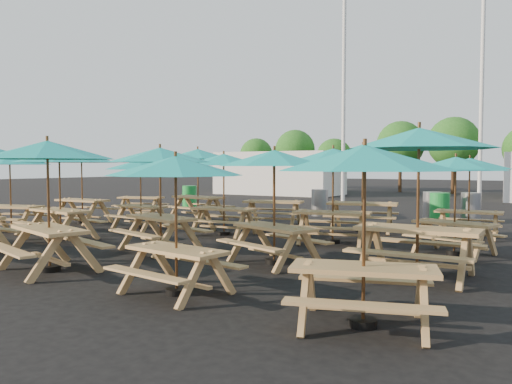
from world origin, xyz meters
The scene contains 32 objects.
ground centered at (0.00, 0.00, 0.00)m, with size 120.00×120.00×0.00m, color black.
picnic_unit_1 centered at (-5.60, -2.74, 1.97)m, with size 2.72×2.72×2.25m.
picnic_unit_2 centered at (-5.65, -0.19, 2.04)m, with size 2.37×2.37×2.34m.
picnic_unit_3 centered at (-5.71, 2.60, 1.86)m, with size 2.57×2.57×2.13m.
picnic_unit_5 centered at (-3.12, -3.01, 2.02)m, with size 2.55×2.55×2.32m.
picnic_unit_6 centered at (-2.91, -0.34, 1.83)m, with size 2.19×2.19×2.09m.
picnic_unit_7 centered at (-2.88, 2.42, 2.17)m, with size 2.86×2.86×2.48m.
picnic_unit_8 centered at (-0.06, -5.63, 2.05)m, with size 2.85×2.85×2.35m.
picnic_unit_9 centered at (0.21, -2.99, 2.01)m, with size 2.79×2.79×2.30m.
picnic_unit_10 centered at (-0.03, -0.16, 1.95)m, with size 2.34×2.34×2.23m.
picnic_unit_11 centered at (0.10, 2.41, 2.05)m, with size 2.79×2.79×2.35m.
picnic_unit_12 centered at (2.93, -5.72, 1.78)m, with size 2.27×2.27×2.04m.
picnic_unit_13 centered at (3.07, -2.99, 1.93)m, with size 2.77×2.77×2.21m.
picnic_unit_14 centered at (3.07, -0.02, 2.03)m, with size 2.71×2.71×2.32m.
picnic_unit_15 centered at (2.97, 2.47, 2.18)m, with size 2.91×2.91×2.50m.
picnic_unit_16 centered at (5.76, -5.75, 1.87)m, with size 2.62×2.62×2.14m.
picnic_unit_17 centered at (5.71, -2.79, 2.22)m, with size 2.50×2.50×2.54m.
picnic_unit_18 centered at (5.88, -0.17, 1.83)m, with size 2.52×2.52×2.09m.
picnic_unit_19 centered at (5.77, 2.72, 1.84)m, with size 2.14×2.14×2.11m.
waste_bin_0 centered at (-6.15, 6.09, 0.50)m, with size 0.63×0.63×1.01m, color #198E35.
waste_bin_1 centered at (0.11, 6.02, 0.50)m, with size 0.63×0.63×1.01m, color gray.
waste_bin_2 centered at (4.19, 6.09, 0.50)m, with size 0.63×0.63×1.01m, color gray.
waste_bin_3 centered at (4.49, 5.69, 0.50)m, with size 0.63×0.63×1.01m, color #198E35.
waste_bin_4 centered at (5.37, 6.23, 0.50)m, with size 0.63×0.63×1.01m, color gray.
mast_0 centered at (-2.00, 14.00, 6.00)m, with size 0.20×0.20×12.00m, color silver.
mast_1 centered at (4.50, 16.00, 6.00)m, with size 0.20×0.20×12.00m, color silver.
event_tent_0 centered at (-8.00, 18.00, 1.40)m, with size 8.00×4.00×2.80m, color silver.
tree_0 centered at (-14.07, 25.25, 2.83)m, with size 2.80×2.80×4.24m.
tree_1 centered at (-9.74, 23.90, 3.15)m, with size 3.11×3.11×4.72m.
tree_2 centered at (-6.39, 23.65, 2.62)m, with size 2.59×2.59×3.93m.
tree_3 centered at (-1.75, 24.72, 3.41)m, with size 3.36×3.36×5.09m.
tree_4 centered at (1.90, 24.26, 3.46)m, with size 3.41×3.41×5.17m.
Camera 1 is at (7.62, -11.33, 1.88)m, focal length 35.00 mm.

